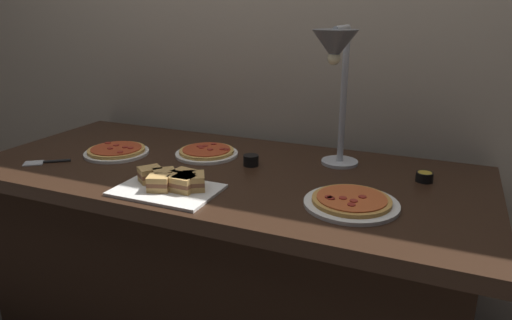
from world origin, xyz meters
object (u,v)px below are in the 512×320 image
at_px(sandwich_platter, 172,183).
at_px(serving_spatula, 45,162).
at_px(pizza_plate_front, 351,202).
at_px(pizza_plate_center, 117,151).
at_px(sauce_cup_near, 424,176).
at_px(heat_lamp, 336,62).
at_px(pizza_plate_raised_stand, 207,152).
at_px(sauce_cup_far, 251,160).

bearing_deg(sandwich_platter, serving_spatula, 175.88).
bearing_deg(pizza_plate_front, serving_spatula, -176.85).
distance_m(pizza_plate_center, sauce_cup_near, 1.19).
bearing_deg(serving_spatula, heat_lamp, 15.92).
relative_size(pizza_plate_raised_stand, serving_spatula, 1.61).
bearing_deg(sauce_cup_near, heat_lamp, -167.38).
distance_m(sandwich_platter, serving_spatula, 0.61).
relative_size(pizza_plate_front, pizza_plate_center, 1.11).
xyz_separation_m(sauce_cup_near, serving_spatula, (-1.36, -0.37, -0.01)).
distance_m(pizza_plate_raised_stand, serving_spatula, 0.62).
height_order(sauce_cup_near, serving_spatula, sauce_cup_near).
xyz_separation_m(sauce_cup_near, sauce_cup_far, (-0.62, -0.08, 0.00)).
distance_m(sandwich_platter, sauce_cup_near, 0.86).
relative_size(pizza_plate_raised_stand, sauce_cup_near, 4.37).
relative_size(pizza_plate_center, pizza_plate_raised_stand, 1.02).
bearing_deg(pizza_plate_center, serving_spatula, -132.43).
bearing_deg(serving_spatula, pizza_plate_raised_stand, 32.05).
bearing_deg(pizza_plate_raised_stand, pizza_plate_front, -22.41).
relative_size(heat_lamp, pizza_plate_center, 1.99).
height_order(pizza_plate_center, sandwich_platter, sandwich_platter).
distance_m(pizza_plate_center, serving_spatula, 0.27).
xyz_separation_m(pizza_plate_center, sauce_cup_far, (0.56, 0.09, 0.01)).
xyz_separation_m(heat_lamp, pizza_plate_front, (0.13, -0.23, -0.39)).
bearing_deg(heat_lamp, sauce_cup_far, -177.77).
height_order(pizza_plate_center, pizza_plate_raised_stand, same).
xyz_separation_m(pizza_plate_front, pizza_plate_center, (-0.99, 0.14, 0.00)).
height_order(sandwich_platter, serving_spatula, sandwich_platter).
bearing_deg(serving_spatula, sauce_cup_far, 21.11).
distance_m(pizza_plate_raised_stand, sauce_cup_far, 0.22).
bearing_deg(serving_spatula, pizza_plate_center, 47.57).
bearing_deg(sauce_cup_far, heat_lamp, 2.23).
bearing_deg(sauce_cup_far, pizza_plate_raised_stand, 168.54).
distance_m(heat_lamp, serving_spatula, 1.16).
bearing_deg(pizza_plate_raised_stand, sauce_cup_near, 2.63).
relative_size(heat_lamp, sauce_cup_near, 8.89).
distance_m(heat_lamp, sandwich_platter, 0.67).
bearing_deg(sauce_cup_near, serving_spatula, -164.83).
bearing_deg(serving_spatula, sauce_cup_near, 15.17).
bearing_deg(pizza_plate_front, sauce_cup_far, 152.65).
xyz_separation_m(pizza_plate_raised_stand, sauce_cup_near, (0.83, 0.04, 0.01)).
distance_m(sauce_cup_near, serving_spatula, 1.41).
relative_size(heat_lamp, sandwich_platter, 1.55).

